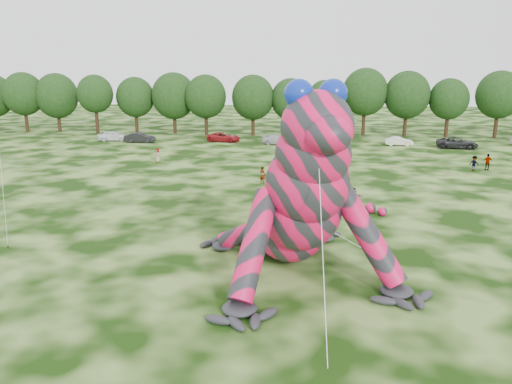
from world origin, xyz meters
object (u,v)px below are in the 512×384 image
object	(u,v)px
tree_8	(290,107)
car_1	(140,138)
car_4	(323,141)
tree_10	(365,102)
car_3	(279,140)
car_5	(399,141)
car_2	(224,137)
tree_6	(206,105)
tree_3	(96,104)
spectator_5	(353,198)
car_0	(113,136)
tree_1	(24,102)
inflatable_gecko	(283,169)
tree_13	(498,105)
spectator_0	(262,175)
spectator_3	(488,162)
tree_2	(57,103)
tree_9	(324,108)
car_6	(457,143)
spectator_2	(474,163)
tree_5	(174,103)
tree_12	(448,108)
tree_4	(136,105)
spectator_4	(157,155)
tree_11	(406,104)
spectator_1	(298,178)
tree_7	(253,105)

from	to	relation	value
tree_8	car_1	size ratio (longest dim) A/B	2.06
tree_8	car_4	world-z (taller)	tree_8
tree_10	car_3	world-z (taller)	tree_10
car_5	car_2	bearing A→B (deg)	89.13
tree_6	car_5	world-z (taller)	tree_6
tree_3	spectator_5	world-z (taller)	tree_3
car_0	tree_1	bearing A→B (deg)	56.76
inflatable_gecko	tree_13	world-z (taller)	inflatable_gecko
inflatable_gecko	tree_13	distance (m)	60.10
inflatable_gecko	car_3	size ratio (longest dim) A/B	4.36
tree_6	spectator_0	distance (m)	35.55
inflatable_gecko	spectator_3	size ratio (longest dim) A/B	11.77
inflatable_gecko	car_4	size ratio (longest dim) A/B	5.22
tree_2	tree_3	size ratio (longest dim) A/B	1.02
tree_9	car_6	xyz separation A→B (m)	(17.33, -10.95, -3.60)
spectator_2	spectator_0	size ratio (longest dim) A/B	0.97
tree_5	tree_8	distance (m)	18.97
car_1	car_3	distance (m)	20.08
tree_8	spectator_2	size ratio (longest dim) A/B	5.54
tree_13	car_0	world-z (taller)	tree_13
tree_9	tree_13	world-z (taller)	tree_13
car_2	tree_12	bearing A→B (deg)	-64.99
tree_13	car_2	size ratio (longest dim) A/B	2.06
car_4	spectator_3	world-z (taller)	spectator_3
car_4	spectator_3	distance (m)	22.84
tree_4	car_1	bearing A→B (deg)	-69.95
tree_13	car_3	size ratio (longest dim) A/B	2.16
tree_1	car_0	size ratio (longest dim) A/B	2.27
spectator_3	tree_13	bearing A→B (deg)	-108.86
car_6	tree_6	bearing A→B (deg)	83.89
tree_5	spectator_4	xyz separation A→B (m)	(4.33, -25.41, -4.10)
car_6	spectator_3	size ratio (longest dim) A/B	3.08
tree_3	tree_5	size ratio (longest dim) A/B	0.96
tree_6	tree_11	size ratio (longest dim) A/B	0.94
car_1	spectator_5	bearing A→B (deg)	-141.01
tree_5	tree_4	bearing A→B (deg)	177.57
car_4	car_5	size ratio (longest dim) A/B	1.04
spectator_1	spectator_4	world-z (taller)	spectator_1
tree_13	car_5	world-z (taller)	tree_13
tree_10	car_3	xyz separation A→B (m)	(-12.95, -10.96, -4.57)
inflatable_gecko	car_3	xyz separation A→B (m)	(-2.10, 42.23, -4.43)
tree_5	spectator_0	distance (m)	39.31
tree_12	spectator_4	bearing A→B (deg)	-147.52
tree_3	spectator_5	distance (m)	55.76
car_3	car_4	distance (m)	6.16
tree_13	tree_9	bearing A→B (deg)	179.52
tree_7	car_1	distance (m)	18.45
inflatable_gecko	spectator_3	distance (m)	33.82
spectator_2	car_0	bearing A→B (deg)	19.49
tree_2	spectator_0	world-z (taller)	tree_2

